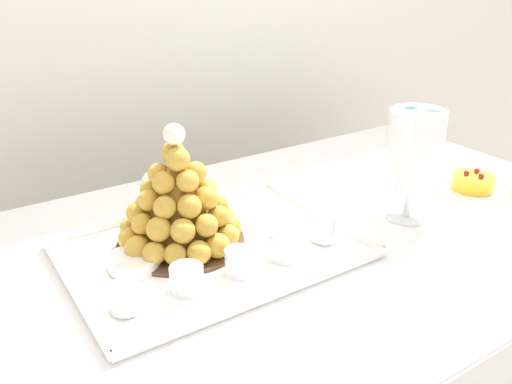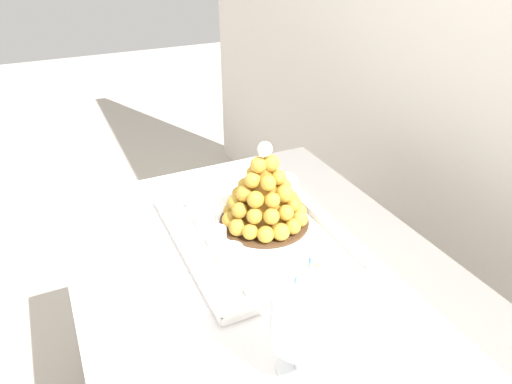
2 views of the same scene
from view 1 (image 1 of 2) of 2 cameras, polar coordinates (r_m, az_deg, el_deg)
buffet_table at (r=1.26m, az=6.42°, el=-8.35°), size 1.45×0.94×0.80m
serving_tray at (r=1.09m, az=-4.74°, el=-6.23°), size 0.57×0.42×0.02m
croquembouche at (r=1.08m, az=-8.28°, el=-1.13°), size 0.26×0.26×0.26m
dessert_cup_left at (r=0.93m, az=-13.79°, el=-11.02°), size 0.05×0.05×0.05m
dessert_cup_mid_left at (r=0.96m, az=-7.43°, el=-9.27°), size 0.06×0.06×0.05m
dessert_cup_centre at (r=1.00m, az=-1.84°, el=-7.57°), size 0.05×0.05×0.05m
dessert_cup_mid_right at (r=1.05m, az=3.04°, el=-5.79°), size 0.06×0.06×0.06m
dessert_cup_right at (r=1.12m, az=7.30°, el=-3.89°), size 0.05×0.05×0.06m
creme_brulee_ramekin at (r=1.05m, az=-12.89°, el=-7.21°), size 0.10×0.10×0.03m
macaron_goblet at (r=1.21m, az=16.56°, el=4.35°), size 0.12×0.12×0.27m
fruit_tart_plate at (r=1.47m, az=22.19°, el=0.62°), size 0.20×0.20×0.06m
wine_glass at (r=1.14m, az=-10.59°, el=0.42°), size 0.07×0.07×0.15m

